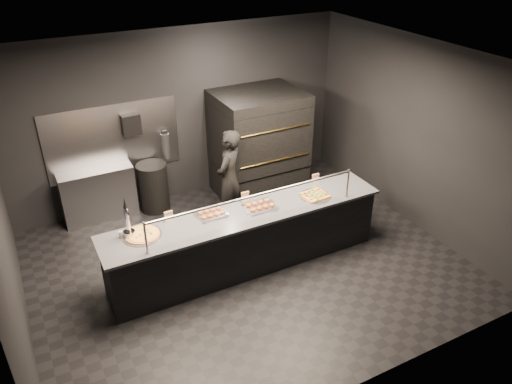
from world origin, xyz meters
The scene contains 15 objects.
room centered at (-0.02, 0.05, 1.50)m, with size 6.04×6.00×3.00m.
service_counter centered at (0.00, 0.00, 0.46)m, with size 4.10×0.78×1.37m.
pizza_oven centered at (1.20, 1.90, 0.97)m, with size 1.50×1.23×1.91m.
prep_shelf centered at (-1.60, 2.32, 0.45)m, with size 1.20×0.35×0.90m, color #99999E.
towel_dispenser centered at (-0.90, 2.39, 1.55)m, with size 0.30×0.20×0.35m, color black.
fire_extinguisher centered at (-0.35, 2.40, 1.06)m, with size 0.14×0.14×0.51m.
beer_tap centered at (-1.60, 0.15, 1.09)m, with size 0.15×0.22×0.59m.
round_pizza centered at (-1.45, 0.10, 0.94)m, with size 0.52×0.52×0.03m.
slider_tray_a centered at (-0.46, 0.15, 0.94)m, with size 0.45×0.37×0.06m.
slider_tray_b centered at (0.23, 0.02, 0.95)m, with size 0.51×0.43×0.07m.
square_pizza centered at (1.09, -0.08, 0.94)m, with size 0.45×0.45×0.05m.
condiment_jar centered at (-1.67, 0.19, 0.96)m, with size 0.14×0.05×0.09m.
tent_cards centered at (0.15, 0.28, 1.00)m, with size 2.49×0.04×0.15m.
trash_bin centered at (-0.70, 2.19, 0.43)m, with size 0.51×0.51×0.86m, color black.
worker centered at (0.29, 1.20, 0.82)m, with size 0.60×0.39×1.64m, color black.
Camera 1 is at (-2.62, -5.32, 4.58)m, focal length 35.00 mm.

